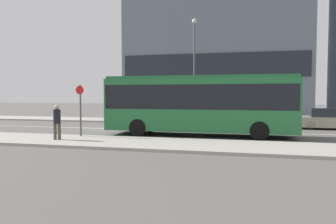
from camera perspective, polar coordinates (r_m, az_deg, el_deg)
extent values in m
plane|color=#595654|center=(22.49, -10.14, -2.87)|extent=(120.00, 120.00, 0.00)
cube|color=#A39E93|center=(17.02, -18.84, -4.66)|extent=(44.00, 3.50, 0.13)
cube|color=#A39E93|center=(28.27, -4.94, -1.50)|extent=(44.00, 3.50, 0.13)
cube|color=silver|center=(22.49, -10.14, -2.86)|extent=(41.80, 0.16, 0.01)
cube|color=slate|center=(32.88, 8.15, 14.75)|extent=(17.50, 4.24, 17.98)
cube|color=#1E232D|center=(30.17, 7.67, 8.04)|extent=(16.80, 0.08, 2.20)
cube|color=#236B38|center=(18.30, 5.46, 1.30)|extent=(10.39, 2.44, 2.87)
cube|color=black|center=(18.30, 5.47, 2.64)|extent=(10.19, 2.47, 1.32)
cube|color=#236B38|center=(18.32, 5.48, 6.00)|extent=(10.24, 2.24, 0.14)
cube|color=black|center=(19.77, -9.67, 2.15)|extent=(0.05, 2.14, 1.72)
cube|color=yellow|center=(19.78, -9.70, 4.94)|extent=(0.04, 1.71, 0.32)
cylinder|color=black|center=(18.09, -5.25, -2.73)|extent=(0.96, 0.28, 0.96)
cylinder|color=black|center=(20.18, -3.17, -2.13)|extent=(0.96, 0.28, 0.96)
cylinder|color=black|center=(17.09, 15.63, -3.17)|extent=(0.96, 0.28, 0.96)
cylinder|color=black|center=(19.29, 15.46, -2.47)|extent=(0.96, 0.28, 0.96)
cube|color=#A39E84|center=(24.35, 26.21, -1.54)|extent=(4.02, 1.86, 0.68)
cube|color=#21262B|center=(24.28, 25.97, -0.05)|extent=(2.21, 1.64, 0.58)
cylinder|color=black|center=(23.31, 23.64, -2.13)|extent=(0.60, 0.18, 0.60)
cylinder|color=black|center=(24.96, 23.00, -1.79)|extent=(0.60, 0.18, 0.60)
cylinder|color=#4C4233|center=(16.72, -19.08, -3.23)|extent=(0.15, 0.15, 0.78)
cylinder|color=#4C4233|center=(16.68, -18.40, -3.23)|extent=(0.15, 0.15, 0.78)
cylinder|color=black|center=(16.64, -18.78, -0.73)|extent=(0.34, 0.34, 0.68)
sphere|color=tan|center=(16.61, -18.81, 0.81)|extent=(0.22, 0.22, 0.22)
cylinder|color=#4C4C51|center=(17.67, -14.99, 0.25)|extent=(0.09, 0.09, 2.68)
cylinder|color=red|center=(17.60, -15.13, 3.72)|extent=(0.44, 0.03, 0.44)
cylinder|color=#4C4C51|center=(25.95, 4.58, 6.85)|extent=(0.14, 0.14, 7.79)
sphere|color=silver|center=(26.52, 4.62, 15.51)|extent=(0.36, 0.36, 0.36)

